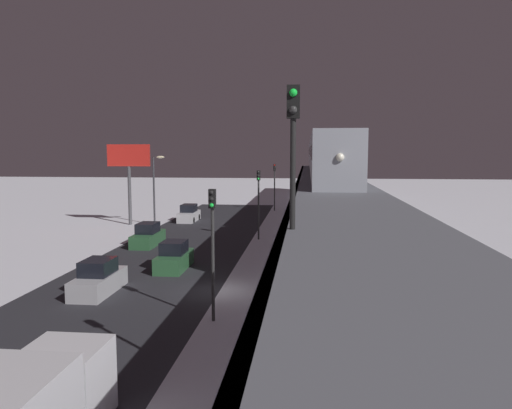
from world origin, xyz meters
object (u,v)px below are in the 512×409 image
sedan_green (148,236)px  traffic_light_near (213,235)px  traffic_light_far (275,180)px  rail_signal (293,132)px  traffic_light_mid (259,194)px  sedan_silver (99,279)px  commercial_billboard (129,163)px  subway_train (321,154)px  sedan_white (189,214)px  sedan_green_2 (174,258)px

sedan_green → traffic_light_near: (-9.30, 18.37, 3.40)m
traffic_light_near → traffic_light_far: size_ratio=1.00×
traffic_light_near → rail_signal: bearing=114.2°
traffic_light_near → traffic_light_far: same height
traffic_light_mid → traffic_light_near: bearing=90.0°
sedan_silver → traffic_light_far: (-7.50, -40.47, 3.40)m
traffic_light_near → commercial_billboard: bearing=-63.2°
sedan_green → traffic_light_mid: 10.63m
rail_signal → traffic_light_near: bearing=-65.8°
commercial_billboard → subway_train: bearing=-153.5°
traffic_light_near → traffic_light_mid: bearing=-90.0°
traffic_light_far → commercial_billboard: size_ratio=0.72×
traffic_light_mid → rail_signal: bearing=97.4°
sedan_white → sedan_silver: same height
sedan_silver → sedan_green_2: (-2.80, -6.11, 0.00)m
subway_train → rail_signal: 49.61m
sedan_green_2 → rail_signal: bearing=-65.4°
sedan_white → commercial_billboard: (5.84, 3.40, 6.04)m
sedan_white → traffic_light_near: 34.80m
subway_train → rail_signal: rail_signal is taller
rail_signal → sedan_green: 31.45m
subway_train → sedan_green: subway_train is taller
subway_train → rail_signal: bearing=87.6°
sedan_white → traffic_light_far: (-9.30, -11.09, 3.41)m
traffic_light_far → rail_signal: bearing=94.3°
subway_train → sedan_silver: bearing=69.5°
sedan_silver → traffic_light_near: 9.15m
traffic_light_near → traffic_light_mid: size_ratio=1.00×
sedan_green → traffic_light_far: size_ratio=0.74×
traffic_light_near → sedan_green_2: bearing=-65.0°
rail_signal → traffic_light_mid: 31.80m
sedan_green → sedan_green_2: (-4.60, 8.28, 0.00)m
commercial_billboard → traffic_light_mid: bearing=153.0°
sedan_green_2 → traffic_light_mid: 13.45m
subway_train → traffic_light_mid: size_ratio=11.57×
sedan_silver → commercial_billboard: size_ratio=0.51×
traffic_light_near → sedan_green: bearing=-63.1°
traffic_light_mid → traffic_light_far: 22.23m
sedan_green → traffic_light_far: bearing=-109.6°
traffic_light_mid → traffic_light_far: bearing=-90.0°
sedan_silver → sedan_white: bearing=-86.5°
sedan_white → sedan_green_2: 23.72m
traffic_light_far → commercial_billboard: commercial_billboard is taller
sedan_white → traffic_light_mid: bearing=129.9°
traffic_light_far → traffic_light_mid: bearing=90.0°
rail_signal → sedan_silver: size_ratio=0.88×
traffic_light_mid → sedan_green: bearing=22.5°
sedan_silver → sedan_green: same height
sedan_white → sedan_green: same height
sedan_white → sedan_green_2: size_ratio=1.07×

